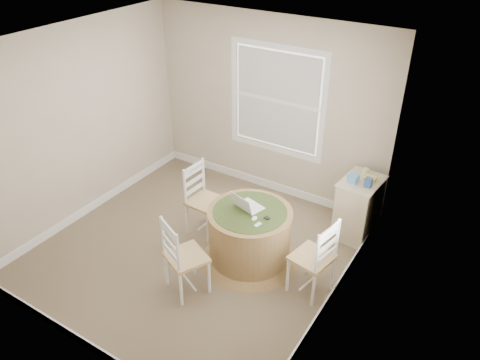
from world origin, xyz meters
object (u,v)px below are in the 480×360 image
Objects in this scene: laptop at (248,206)px; corner_chest at (358,208)px; chair_near at (186,257)px; chair_right at (312,257)px; chair_left at (205,201)px; round_table at (250,234)px.

laptop is 1.53m from corner_chest.
chair_near is 1.00× the size of chair_right.
corner_chest is (0.07, 1.27, -0.06)m from chair_right.
chair_left reaches higher than corner_chest.
corner_chest is (0.98, 1.13, -0.33)m from laptop.
round_table is at bearing -123.63° from corner_chest.
laptop reaches higher than corner_chest.
chair_right is at bearing -88.91° from corner_chest.
chair_right reaches higher than laptop.
chair_right is at bearing -172.75° from laptop.
chair_left reaches higher than laptop.
chair_left is at bearing -145.41° from corner_chest.
round_table is 0.36m from laptop.
corner_chest is (1.24, 1.99, -0.06)m from chair_near.
chair_near is 2.35m from corner_chest.
chair_right is (0.85, -0.09, 0.08)m from round_table.
chair_right is at bearing -96.54° from chair_left.
chair_left is (-0.78, 0.19, 0.08)m from round_table.
chair_left is at bearing -39.95° from chair_near.
chair_near is 1.15× the size of corner_chest.
corner_chest is (0.92, 1.18, 0.02)m from round_table.
round_table is 1.44× the size of corner_chest.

